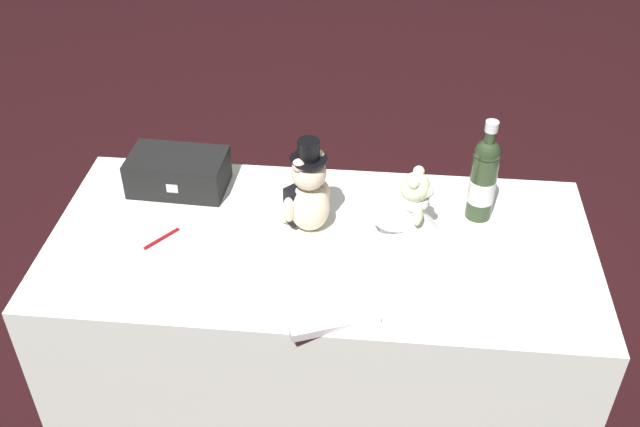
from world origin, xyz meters
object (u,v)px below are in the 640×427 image
object	(u,v)px
teddy_bear_groom	(307,194)
teddy_bear_bride	(409,208)
signing_pen	(163,238)
gift_case_black	(178,172)
guestbook	(322,295)
champagne_bottle	(483,178)

from	to	relation	value
teddy_bear_groom	teddy_bear_bride	world-z (taller)	teddy_bear_groom
signing_pen	gift_case_black	distance (m)	0.26
teddy_bear_groom	signing_pen	distance (m)	0.44
guestbook	gift_case_black	bearing A→B (deg)	116.00
teddy_bear_bride	champagne_bottle	size ratio (longest dim) A/B	0.71
champagne_bottle	guestbook	distance (m)	0.60
teddy_bear_bride	gift_case_black	bearing A→B (deg)	167.01
teddy_bear_bride	gift_case_black	world-z (taller)	teddy_bear_bride
teddy_bear_bride	guestbook	distance (m)	0.37
teddy_bear_groom	champagne_bottle	bearing A→B (deg)	11.36
teddy_bear_bride	gift_case_black	distance (m)	0.73
teddy_bear_groom	guestbook	xyz separation A→B (m)	(0.07, -0.30, -0.11)
signing_pen	gift_case_black	world-z (taller)	gift_case_black
teddy_bear_groom	gift_case_black	size ratio (longest dim) A/B	0.98
teddy_bear_groom	guestbook	bearing A→B (deg)	-76.32
teddy_bear_groom	gift_case_black	world-z (taller)	teddy_bear_groom
teddy_bear_bride	signing_pen	world-z (taller)	teddy_bear_bride
guestbook	champagne_bottle	bearing A→B (deg)	21.48
teddy_bear_bride	guestbook	xyz separation A→B (m)	(-0.22, -0.29, -0.08)
signing_pen	teddy_bear_bride	bearing A→B (deg)	7.66
gift_case_black	teddy_bear_bride	bearing A→B (deg)	-12.99
gift_case_black	guestbook	world-z (taller)	gift_case_black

